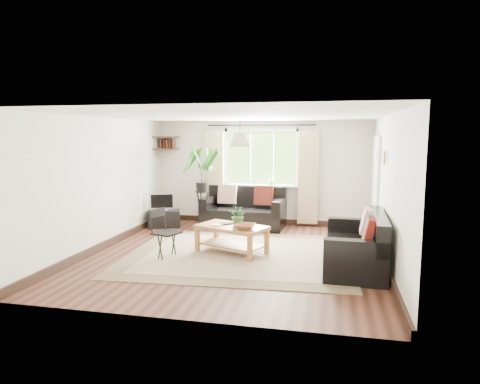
% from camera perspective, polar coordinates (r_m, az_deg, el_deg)
% --- Properties ---
extents(floor, '(5.50, 5.50, 0.00)m').
position_cam_1_polar(floor, '(7.57, -0.65, -8.29)').
color(floor, black).
rests_on(floor, ground).
extents(ceiling, '(5.50, 5.50, 0.00)m').
position_cam_1_polar(ceiling, '(7.29, -0.68, 10.17)').
color(ceiling, white).
rests_on(ceiling, floor).
extents(wall_back, '(5.00, 0.02, 2.40)m').
position_cam_1_polar(wall_back, '(10.02, 2.85, 2.58)').
color(wall_back, beige).
rests_on(wall_back, floor).
extents(wall_front, '(5.00, 0.02, 2.40)m').
position_cam_1_polar(wall_front, '(4.72, -8.14, -3.11)').
color(wall_front, beige).
rests_on(wall_front, floor).
extents(wall_left, '(0.02, 5.50, 2.40)m').
position_cam_1_polar(wall_left, '(8.26, -17.83, 1.16)').
color(wall_left, beige).
rests_on(wall_left, floor).
extents(wall_right, '(0.02, 5.50, 2.40)m').
position_cam_1_polar(wall_right, '(7.21, 19.10, 0.22)').
color(wall_right, beige).
rests_on(wall_right, floor).
extents(rug, '(3.98, 3.47, 0.02)m').
position_cam_1_polar(rug, '(7.51, -0.21, -8.33)').
color(rug, beige).
rests_on(rug, floor).
extents(window, '(2.50, 0.16, 2.16)m').
position_cam_1_polar(window, '(9.96, 2.83, 4.57)').
color(window, white).
rests_on(window, wall_back).
extents(door, '(0.06, 0.96, 2.06)m').
position_cam_1_polar(door, '(8.90, 17.58, 0.31)').
color(door, silver).
rests_on(door, wall_right).
extents(corner_shelf, '(0.50, 0.50, 0.34)m').
position_cam_1_polar(corner_shelf, '(10.35, -9.81, 6.46)').
color(corner_shelf, black).
rests_on(corner_shelf, wall_back).
extents(pendant_lamp, '(0.36, 0.36, 0.54)m').
position_cam_1_polar(pendant_lamp, '(7.67, 0.00, 7.42)').
color(pendant_lamp, beige).
rests_on(pendant_lamp, ceiling).
extents(wall_sconce, '(0.12, 0.12, 0.28)m').
position_cam_1_polar(wall_sconce, '(7.45, 18.48, 4.64)').
color(wall_sconce, beige).
rests_on(wall_sconce, wall_right).
extents(sofa_back, '(1.87, 1.01, 0.86)m').
position_cam_1_polar(sofa_back, '(9.67, 0.45, -2.19)').
color(sofa_back, black).
rests_on(sofa_back, floor).
extents(sofa_right, '(1.79, 0.93, 0.83)m').
position_cam_1_polar(sofa_right, '(6.92, 15.05, -6.52)').
color(sofa_right, black).
rests_on(sofa_right, floor).
extents(coffee_table, '(1.37, 1.05, 0.49)m').
position_cam_1_polar(coffee_table, '(7.59, -1.11, -6.33)').
color(coffee_table, '#935B30').
rests_on(coffee_table, floor).
extents(table_plant, '(0.40, 0.38, 0.36)m').
position_cam_1_polar(table_plant, '(7.48, -0.19, -3.17)').
color(table_plant, '#285D25').
rests_on(table_plant, coffee_table).
extents(bowl, '(0.37, 0.37, 0.09)m').
position_cam_1_polar(bowl, '(7.24, 0.68, -4.64)').
color(bowl, brown).
rests_on(bowl, coffee_table).
extents(book_a, '(0.23, 0.27, 0.02)m').
position_cam_1_polar(book_a, '(7.62, -3.50, -4.31)').
color(book_a, white).
rests_on(book_a, coffee_table).
extents(book_b, '(0.30, 0.28, 0.02)m').
position_cam_1_polar(book_b, '(7.77, -2.03, -4.04)').
color(book_b, '#552D22').
rests_on(book_b, coffee_table).
extents(tv_stand, '(0.81, 0.64, 0.38)m').
position_cam_1_polar(tv_stand, '(9.88, -10.10, -3.52)').
color(tv_stand, black).
rests_on(tv_stand, floor).
extents(tv, '(0.57, 0.37, 0.42)m').
position_cam_1_polar(tv, '(9.83, -10.37, -1.22)').
color(tv, '#A5A5AA').
rests_on(tv, tv_stand).
extents(palm_stand, '(0.71, 0.71, 1.81)m').
position_cam_1_polar(palm_stand, '(9.58, -5.08, 0.56)').
color(palm_stand, black).
rests_on(palm_stand, floor).
extents(folding_chair, '(0.54, 0.54, 0.83)m').
position_cam_1_polar(folding_chair, '(7.37, -9.74, -5.52)').
color(folding_chair, black).
rests_on(folding_chair, floor).
extents(sill_plant, '(0.14, 0.10, 0.27)m').
position_cam_1_polar(sill_plant, '(9.88, 4.16, 1.71)').
color(sill_plant, '#2D6023').
rests_on(sill_plant, window).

